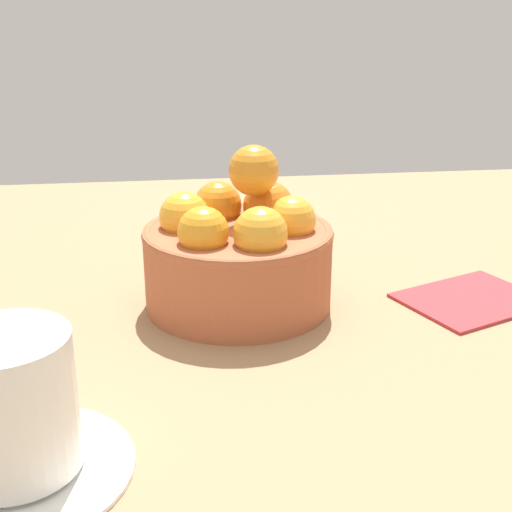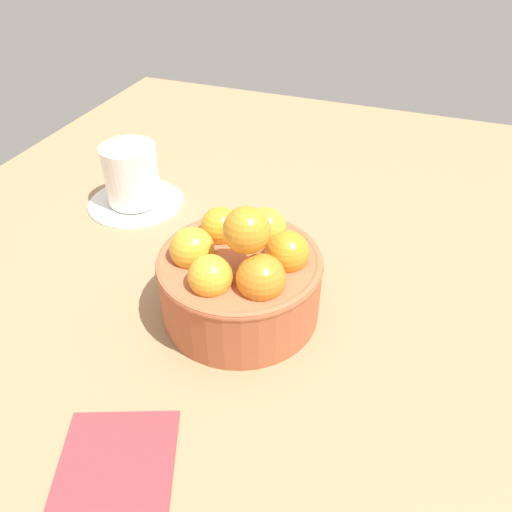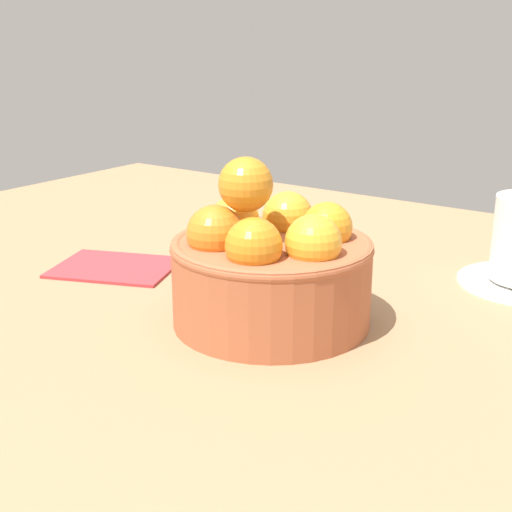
{
  "view_description": "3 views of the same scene",
  "coord_description": "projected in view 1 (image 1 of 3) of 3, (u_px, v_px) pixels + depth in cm",
  "views": [
    {
      "loc": [
        -5.85,
        -55.12,
        24.77
      ],
      "look_at": [
        1.78,
        1.58,
        3.86
      ],
      "focal_mm": 47.87,
      "sensor_mm": 36.0,
      "label": 1
    },
    {
      "loc": [
        36.03,
        15.15,
        37.49
      ],
      "look_at": [
        -1.43,
        1.17,
        6.58
      ],
      "focal_mm": 35.77,
      "sensor_mm": 36.0,
      "label": 2
    },
    {
      "loc": [
        -30.52,
        45.26,
        23.17
      ],
      "look_at": [
        0.87,
        0.97,
        5.86
      ],
      "focal_mm": 49.78,
      "sensor_mm": 36.0,
      "label": 3
    }
  ],
  "objects": [
    {
      "name": "coffee_cup",
      "position": [
        12.0,
        416.0,
        0.37
      ],
      "size": [
        12.93,
        12.93,
        8.56
      ],
      "color": "white",
      "rests_on": "ground_plane"
    },
    {
      "name": "ground_plane",
      "position": [
        239.0,
        324.0,
        0.61
      ],
      "size": [
        123.16,
        94.58,
        4.01
      ],
      "primitive_type": "cube",
      "color": "#997551"
    },
    {
      "name": "terracotta_bowl",
      "position": [
        239.0,
        252.0,
        0.59
      ],
      "size": [
        16.43,
        16.43,
        13.87
      ],
      "color": "#AD5938",
      "rests_on": "ground_plane"
    },
    {
      "name": "folded_napkin",
      "position": [
        471.0,
        298.0,
        0.61
      ],
      "size": [
        14.37,
        12.81,
        0.6
      ],
      "primitive_type": "cube",
      "rotation": [
        0.0,
        0.0,
        0.38
      ],
      "color": "#B23338",
      "rests_on": "ground_plane"
    }
  ]
}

